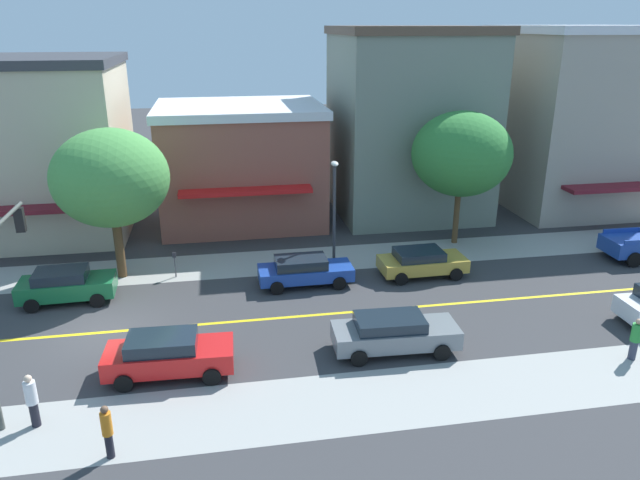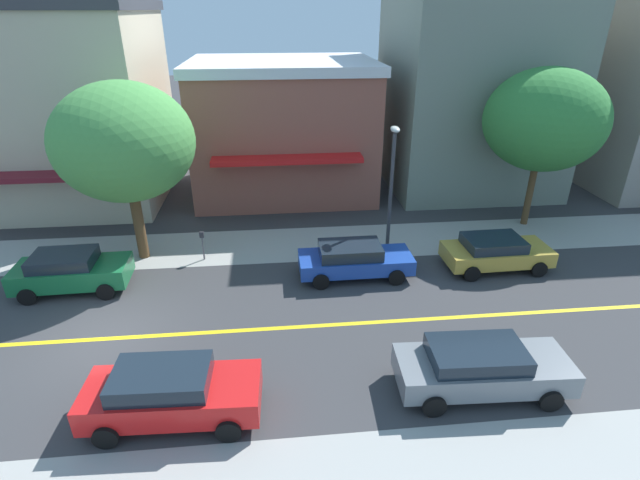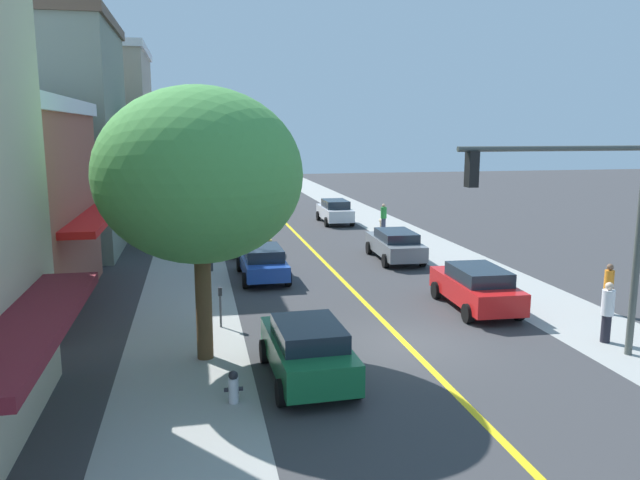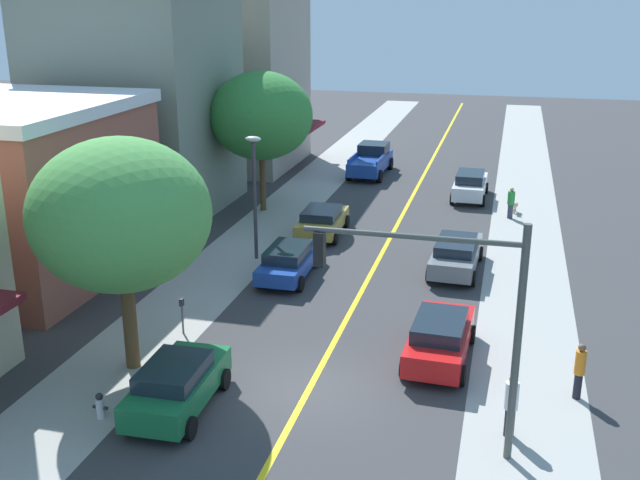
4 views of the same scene
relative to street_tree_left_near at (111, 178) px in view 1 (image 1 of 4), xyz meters
The scene contains 21 objects.
ground_plane 7.71m from the street_tree_left_near, ahead, with size 140.00×140.00×0.00m, color #38383A.
sidewalk_left 5.07m from the street_tree_left_near, behind, with size 3.47×126.00×0.01m, color #9E9E99.
sidewalk_right 13.20m from the street_tree_left_near, ahead, with size 3.47×126.00×0.01m, color #9E9E99.
road_centerline_stripe 7.70m from the street_tree_left_near, ahead, with size 0.20×126.00×0.00m, color yellow.
corner_shop_building 9.68m from the street_tree_left_near, 148.53° to the right, with size 10.57×9.56×10.19m.
pale_office_building 10.59m from the street_tree_left_near, 141.87° to the left, with size 9.33×10.04×7.29m.
brick_apartment_block 19.17m from the street_tree_left_near, 115.59° to the left, with size 8.99×9.41×11.76m.
tan_rowhouse 30.05m from the street_tree_left_near, 105.96° to the left, with size 11.86×9.48×11.79m.
street_tree_left_near is the anchor object (origin of this frame).
street_tree_right_corner 18.29m from the street_tree_left_near, 95.37° to the left, with size 5.47×5.47×7.50m.
fire_hydrant 5.58m from the street_tree_left_near, 79.09° to the right, with size 0.44×0.24×0.78m.
parking_meter 4.97m from the street_tree_left_near, 78.40° to the left, with size 0.12×0.18×1.31m.
street_lamp 10.80m from the street_tree_left_near, 87.45° to the left, with size 0.70×0.36×5.53m.
red_sedan_right_curb 10.72m from the street_tree_left_near, 16.86° to the left, with size 2.13×4.58×1.54m.
gold_sedan_left_curb 15.55m from the street_tree_left_near, 80.38° to the left, with size 2.15×4.32×1.37m.
green_sedan_left_curb 5.33m from the street_tree_left_near, 39.53° to the right, with size 2.09×4.19×1.53m.
blue_sedan_left_curb 10.13m from the street_tree_left_near, 73.73° to the left, with size 1.96×4.51×1.40m.
grey_sedan_right_curb 15.20m from the street_tree_left_near, 50.60° to the left, with size 2.15×4.86×1.46m.
pedestrian_orange_shirt 14.27m from the street_tree_left_near, ahead, with size 0.32×0.32×1.76m.
pedestrian_green_shirt 23.36m from the street_tree_left_near, 60.24° to the left, with size 0.37×0.37×1.68m.
pedestrian_white_shirt 12.43m from the street_tree_left_near, ahead, with size 0.37×0.37×1.84m.
Camera 1 is at (22.65, 5.00, 11.90)m, focal length 33.23 mm.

